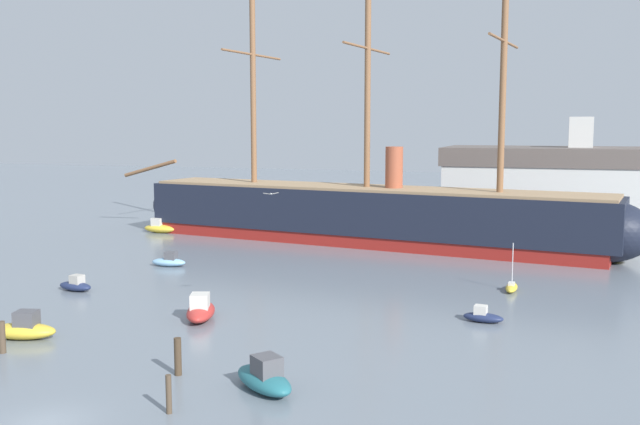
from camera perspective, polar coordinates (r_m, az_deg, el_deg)
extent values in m
plane|color=slate|center=(37.84, -21.40, -15.66)|extent=(400.00, 400.00, 0.00)
cube|color=maroon|center=(87.13, 3.76, -2.02)|extent=(56.85, 15.78, 1.46)
cube|color=black|center=(86.67, 3.78, 0.16)|extent=(59.22, 16.44, 5.23)
ellipsoid|color=black|center=(100.21, -10.58, 0.55)|extent=(11.49, 9.23, 6.69)
ellipsoid|color=black|center=(80.41, 21.78, -1.37)|extent=(11.49, 9.23, 6.69)
cube|color=#9E7F5B|center=(86.39, 3.79, 1.99)|extent=(57.96, 15.59, 0.31)
cylinder|color=brown|center=(93.68, -5.43, 10.58)|extent=(0.73, 0.73, 27.19)
cylinder|color=brown|center=(93.95, -5.45, 12.57)|extent=(2.15, 13.97, 0.29)
cylinder|color=brown|center=(86.30, 3.86, 10.91)|extent=(0.73, 0.73, 27.19)
cylinder|color=brown|center=(86.59, 3.88, 13.07)|extent=(2.15, 13.97, 0.29)
cylinder|color=brown|center=(81.47, 14.57, 10.95)|extent=(0.73, 0.73, 27.19)
cylinder|color=brown|center=(81.78, 14.64, 13.23)|extent=(2.15, 13.97, 0.29)
cylinder|color=brown|center=(103.89, -13.55, 3.49)|extent=(9.25, 1.74, 2.78)
cylinder|color=#9E4C33|center=(84.93, 6.00, 3.54)|extent=(2.09, 2.09, 5.23)
ellipsoid|color=gold|center=(52.37, -22.87, -8.80)|extent=(4.93, 2.99, 1.07)
cube|color=#4C4C51|center=(52.01, -22.60, -7.91)|extent=(1.67, 1.55, 1.07)
ellipsoid|color=#236670|center=(39.54, -4.55, -13.33)|extent=(5.01, 4.49, 1.12)
cube|color=#4C4C51|center=(38.96, -4.31, -12.25)|extent=(1.95, 1.92, 1.12)
ellipsoid|color=#B22D28|center=(53.77, -9.59, -7.91)|extent=(3.56, 5.22, 1.13)
cube|color=beige|center=(53.22, -9.66, -7.07)|extent=(1.74, 1.84, 1.13)
ellipsoid|color=#1E284C|center=(65.67, -19.13, -5.64)|extent=(3.55, 1.85, 0.79)
cube|color=#B2ADA3|center=(65.37, -19.01, -5.12)|extent=(1.15, 1.05, 0.79)
ellipsoid|color=#1E284C|center=(53.71, 13.03, -8.25)|extent=(3.03, 1.47, 0.68)
cube|color=beige|center=(53.61, 12.83, -7.67)|extent=(0.96, 0.87, 0.68)
ellipsoid|color=#7FB2D6|center=(74.44, -12.11, -3.94)|extent=(3.77, 1.89, 0.85)
cube|color=#4C4C51|center=(74.21, -11.94, -3.43)|extent=(1.21, 1.10, 0.85)
ellipsoid|color=gold|center=(64.17, 15.20, -5.87)|extent=(1.05, 3.26, 0.62)
cube|color=beige|center=(63.94, 15.19, -5.59)|extent=(0.55, 0.82, 0.32)
cylinder|color=silver|center=(63.92, 15.27, -4.04)|extent=(0.08, 0.08, 3.73)
ellipsoid|color=gold|center=(98.23, -12.77, -1.27)|extent=(4.81, 2.09, 1.11)
cube|color=beige|center=(98.29, -12.95, -0.75)|extent=(1.48, 1.32, 1.11)
ellipsoid|color=gold|center=(82.15, 22.76, -3.41)|extent=(2.26, 2.56, 0.57)
cube|color=beige|center=(82.11, 22.76, -3.27)|extent=(0.85, 0.70, 0.09)
ellipsoid|color=#B22D28|center=(96.24, 5.17, -1.31)|extent=(4.97, 3.87, 1.08)
cube|color=#4C4C51|center=(96.20, 5.36, -0.79)|extent=(1.83, 1.77, 1.08)
cylinder|color=#423323|center=(42.25, -11.40, -11.32)|extent=(0.42, 0.42, 2.20)
cylinder|color=#4C3D2D|center=(49.55, -24.26, -9.16)|extent=(0.42, 0.42, 2.06)
cylinder|color=#4C3D2D|center=(37.09, -12.10, -14.14)|extent=(0.29, 0.29, 1.99)
cube|color=#565659|center=(106.91, 22.03, -1.04)|extent=(48.20, 18.85, 0.80)
cube|color=silver|center=(106.43, 22.14, 1.32)|extent=(43.82, 15.71, 8.06)
cube|color=#5B514C|center=(106.09, 22.27, 4.17)|extent=(44.69, 16.02, 2.55)
cube|color=silver|center=(105.86, 20.30, 6.10)|extent=(3.20, 3.20, 4.26)
ellipsoid|color=silver|center=(51.40, -3.99, 1.52)|extent=(0.28, 0.32, 0.11)
sphere|color=silver|center=(51.21, -3.94, 1.51)|extent=(0.09, 0.09, 0.09)
cube|color=#ADA89E|center=(51.48, -3.65, 1.55)|extent=(0.48, 0.41, 0.11)
cube|color=#ADA89E|center=(51.32, -4.33, 1.53)|extent=(0.48, 0.41, 0.11)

